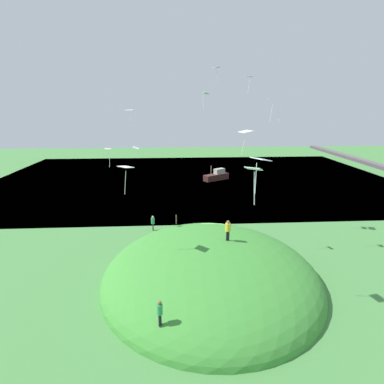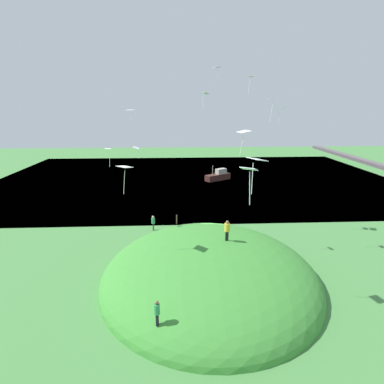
{
  "view_description": "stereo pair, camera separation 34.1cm",
  "coord_description": "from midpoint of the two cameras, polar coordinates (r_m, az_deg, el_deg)",
  "views": [
    {
      "loc": [
        31.85,
        -4.08,
        14.52
      ],
      "look_at": [
        -0.21,
        -2.13,
        5.56
      ],
      "focal_mm": 29.11,
      "sensor_mm": 36.0,
      "label": 1
    },
    {
      "loc": [
        31.87,
        -3.74,
        14.52
      ],
      "look_at": [
        -0.21,
        -2.13,
        5.56
      ],
      "focal_mm": 29.11,
      "sensor_mm": 36.0,
      "label": 2
    }
  ],
  "objects": [
    {
      "name": "person_walking_path",
      "position": [
        37.64,
        -7.44,
        -5.35
      ],
      "size": [
        0.43,
        0.43,
        1.83
      ],
      "rotation": [
        0.0,
        0.0,
        0.0
      ],
      "color": "#31382C",
      "rests_on": "ground_plane"
    },
    {
      "name": "kite_9",
      "position": [
        13.29,
        10.52,
        3.63
      ],
      "size": [
        0.76,
        0.82,
        1.73
      ],
      "color": "silver"
    },
    {
      "name": "kite_6",
      "position": [
        34.69,
        -10.51,
        7.89
      ],
      "size": [
        1.0,
        0.68,
        1.25
      ],
      "color": "white"
    },
    {
      "name": "kite_8",
      "position": [
        35.91,
        10.3,
        19.88
      ],
      "size": [
        0.89,
        0.74,
        1.75
      ],
      "color": "white"
    },
    {
      "name": "person_watching_kites",
      "position": [
        27.14,
        6.25,
        -6.59
      ],
      "size": [
        0.52,
        0.52,
        1.85
      ],
      "rotation": [
        0.0,
        0.0,
        4.81
      ],
      "color": "black",
      "rests_on": "grass_hill"
    },
    {
      "name": "kite_4",
      "position": [
        37.87,
        -11.58,
        14.44
      ],
      "size": [
        1.06,
        1.21,
        1.31
      ],
      "color": "white"
    },
    {
      "name": "ground_plane",
      "position": [
        35.23,
        3.25,
        -8.78
      ],
      "size": [
        160.0,
        160.0,
        0.0
      ],
      "primitive_type": "plane",
      "color": "#44803F"
    },
    {
      "name": "mooring_post",
      "position": [
        39.57,
        -3.15,
        -5.05
      ],
      "size": [
        0.14,
        0.14,
        1.18
      ],
      "primitive_type": "cylinder",
      "color": "brown",
      "rests_on": "ground_plane"
    },
    {
      "name": "lake_water",
      "position": [
        64.62,
        0.08,
        2.42
      ],
      "size": [
        52.47,
        80.0,
        0.4
      ],
      "primitive_type": "cube",
      "color": "#2F5175",
      "rests_on": "ground_plane"
    },
    {
      "name": "kite_11",
      "position": [
        21.31,
        9.31,
        10.69
      ],
      "size": [
        1.14,
        0.92,
        1.74
      ],
      "color": "white"
    },
    {
      "name": "kite_0",
      "position": [
        29.77,
        2.17,
        17.44
      ],
      "size": [
        0.82,
        0.68,
        1.53
      ],
      "color": "silver"
    },
    {
      "name": "kite_3",
      "position": [
        31.1,
        13.95,
        15.74
      ],
      "size": [
        0.65,
        0.55,
        2.16
      ],
      "color": "white"
    },
    {
      "name": "grass_hill",
      "position": [
        28.23,
        3.01,
        -15.39
      ],
      "size": [
        20.46,
        18.64,
        6.44
      ],
      "primitive_type": "ellipsoid",
      "color": "#3B8833",
      "rests_on": "ground_plane"
    },
    {
      "name": "person_on_hilltop",
      "position": [
        20.12,
        -6.46,
        -20.71
      ],
      "size": [
        0.48,
        0.48,
        1.74
      ],
      "rotation": [
        0.0,
        0.0,
        2.71
      ],
      "color": "black",
      "rests_on": "grass_hill"
    },
    {
      "name": "kite_10",
      "position": [
        24.22,
        -12.47,
        4.3
      ],
      "size": [
        1.38,
        1.4,
        2.25
      ],
      "color": "white"
    },
    {
      "name": "kite_1",
      "position": [
        31.54,
        -15.4,
        7.37
      ],
      "size": [
        0.95,
        0.85,
        1.89
      ],
      "color": "white"
    },
    {
      "name": "boat_on_lake",
      "position": [
        62.94,
        4.41,
        2.96
      ],
      "size": [
        4.31,
        5.46,
        3.08
      ],
      "rotation": [
        0.0,
        0.0,
        2.14
      ],
      "color": "#3C201C",
      "rests_on": "lake_water"
    },
    {
      "name": "bridge_deck_far",
      "position": [
        75.11,
        28.53,
        5.02
      ],
      "size": [
        47.22,
        1.8,
        0.7
      ],
      "primitive_type": "cube",
      "color": "#585155"
    },
    {
      "name": "kite_13",
      "position": [
        15.37,
        11.76,
        5.56
      ],
      "size": [
        1.11,
        0.98,
        1.88
      ],
      "color": "white"
    },
    {
      "name": "kite_5",
      "position": [
        36.48,
        15.8,
        14.52
      ],
      "size": [
        1.06,
        0.91,
        1.73
      ],
      "color": "silver"
    },
    {
      "name": "kite_12",
      "position": [
        38.34,
        4.32,
        21.72
      ],
      "size": [
        1.24,
        1.09,
        1.63
      ],
      "color": "white"
    }
  ]
}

